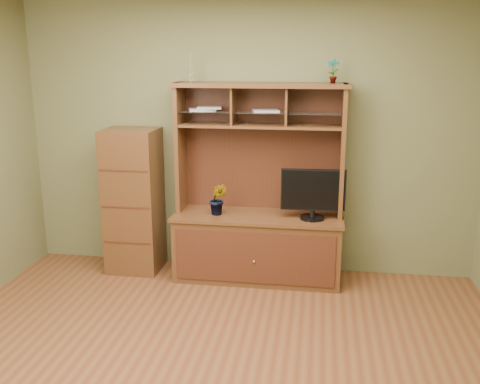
# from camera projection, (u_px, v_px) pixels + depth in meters

# --- Properties ---
(room) EXTENTS (4.54, 4.04, 2.74)m
(room) POSITION_uv_depth(u_px,v_px,m) (204.00, 185.00, 3.39)
(room) COLOR brown
(room) RESTS_ON ground
(media_hutch) EXTENTS (1.66, 0.61, 1.90)m
(media_hutch) POSITION_uv_depth(u_px,v_px,m) (258.00, 226.00, 5.23)
(media_hutch) COLOR #4E2916
(media_hutch) RESTS_ON room
(monitor) EXTENTS (0.60, 0.23, 0.48)m
(monitor) POSITION_uv_depth(u_px,v_px,m) (313.00, 193.00, 4.98)
(monitor) COLOR black
(monitor) RESTS_ON media_hutch
(orchid_plant) EXTENTS (0.18, 0.15, 0.31)m
(orchid_plant) POSITION_uv_depth(u_px,v_px,m) (218.00, 199.00, 5.13)
(orchid_plant) COLOR #305B1F
(orchid_plant) RESTS_ON media_hutch
(top_plant) EXTENTS (0.13, 0.11, 0.22)m
(top_plant) POSITION_uv_depth(u_px,v_px,m) (333.00, 71.00, 4.84)
(top_plant) COLOR #3B6C25
(top_plant) RESTS_ON media_hutch
(reed_diffuser) EXTENTS (0.05, 0.05, 0.27)m
(reed_diffuser) POSITION_uv_depth(u_px,v_px,m) (191.00, 71.00, 5.03)
(reed_diffuser) COLOR silver
(reed_diffuser) RESTS_ON media_hutch
(magazines) EXTENTS (0.89, 0.25, 0.04)m
(magazines) POSITION_uv_depth(u_px,v_px,m) (225.00, 109.00, 5.07)
(magazines) COLOR #B1B1B6
(magazines) RESTS_ON media_hutch
(side_cabinet) EXTENTS (0.52, 0.47, 1.45)m
(side_cabinet) POSITION_uv_depth(u_px,v_px,m) (134.00, 201.00, 5.38)
(side_cabinet) COLOR #4E2916
(side_cabinet) RESTS_ON room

